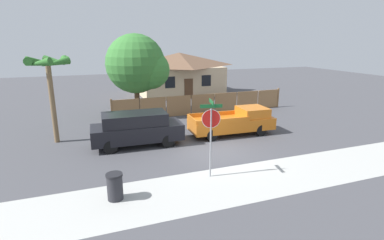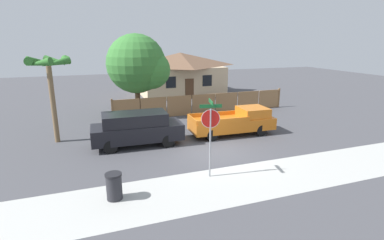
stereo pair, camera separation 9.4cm
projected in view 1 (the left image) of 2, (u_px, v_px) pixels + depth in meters
ground_plane at (215, 151)px, 15.86m from camera, size 80.00×80.00×0.00m
sidewalk_strip at (251, 180)px, 12.59m from camera, size 36.00×3.20×0.01m
wooden_fence at (203, 104)px, 23.77m from camera, size 14.25×0.12×1.67m
house at (179, 73)px, 32.15m from camera, size 9.14×6.42×4.41m
oak_tree at (139, 65)px, 22.69m from camera, size 4.72×4.49×6.21m
palm_tree at (48, 69)px, 16.26m from camera, size 2.43×2.62×4.88m
red_suv at (137, 128)px, 16.53m from camera, size 5.02×2.08×1.87m
orange_pickup at (235, 122)px, 18.61m from camera, size 5.29×2.08×1.63m
stop_sign at (211, 125)px, 12.39m from camera, size 0.91×0.82×3.37m
trash_bin at (115, 186)px, 10.99m from camera, size 0.62×0.62×1.02m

